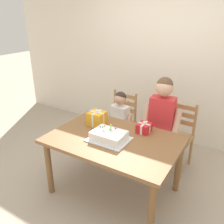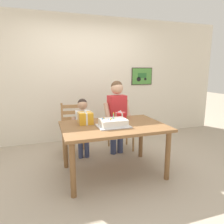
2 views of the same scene
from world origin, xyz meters
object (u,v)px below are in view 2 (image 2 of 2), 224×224
child_older (117,110)px  dining_table (113,131)px  birthday_cake (113,123)px  gift_box_red_large (120,116)px  chair_left (74,129)px  child_younger (83,123)px  chair_right (120,125)px  gift_box_beside_cake (86,118)px

child_older → dining_table: bearing=-113.7°
birthday_cake → gift_box_red_large: 0.45m
dining_table → birthday_cake: (-0.03, -0.06, 0.14)m
dining_table → chair_left: size_ratio=1.58×
dining_table → child_younger: 0.75m
chair_right → child_younger: (-0.76, -0.22, 0.16)m
chair_left → child_younger: (0.13, -0.22, 0.16)m
gift_box_red_large → child_younger: (-0.53, 0.38, -0.16)m
child_older → chair_left: bearing=163.2°
chair_right → child_older: 0.43m
birthday_cake → chair_right: size_ratio=0.48×
dining_table → gift_box_red_large: gift_box_red_large is taller
gift_box_beside_cake → birthday_cake: bearing=-37.4°
gift_box_beside_cake → chair_right: 1.14m
chair_left → child_older: 0.84m
gift_box_beside_cake → chair_right: (0.81, 0.72, -0.35)m
child_older → child_younger: size_ratio=1.28×
dining_table → child_younger: child_younger is taller
dining_table → gift_box_beside_cake: (-0.36, 0.19, 0.18)m
gift_box_red_large → chair_right: chair_right is taller
chair_right → child_younger: size_ratio=0.89×
gift_box_beside_cake → chair_right: gift_box_beside_cake is taller
gift_box_red_large → child_older: size_ratio=0.13×
chair_right → child_older: (-0.15, -0.22, 0.34)m
dining_table → child_older: size_ratio=1.10×
gift_box_red_large → birthday_cake: bearing=-123.6°
child_older → birthday_cake: bearing=-113.6°
child_older → chair_right: bearing=56.7°
birthday_cake → gift_box_beside_cake: (-0.33, 0.26, 0.04)m
chair_right → child_younger: bearing=-163.6°
birthday_cake → child_younger: child_younger is taller
gift_box_beside_cake → child_younger: 0.53m
dining_table → birthday_cake: size_ratio=3.30×
gift_box_red_large → child_younger: child_younger is taller
chair_left → child_younger: bearing=-59.7°
birthday_cake → gift_box_beside_cake: 0.42m
birthday_cake → gift_box_beside_cake: bearing=142.6°
chair_right → gift_box_beside_cake: bearing=-138.4°
child_older → child_younger: (-0.61, 0.00, -0.18)m
chair_left → chair_right: (0.89, 0.00, 0.00)m
chair_left → chair_right: same height
birthday_cake → child_older: child_older is taller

